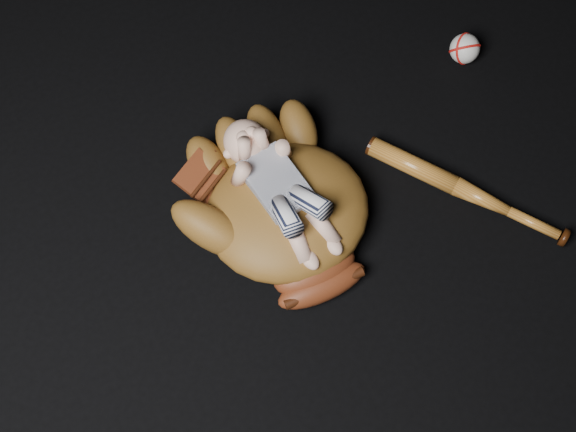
{
  "coord_description": "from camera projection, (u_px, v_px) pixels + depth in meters",
  "views": [
    {
      "loc": [
        -0.44,
        -0.58,
        1.36
      ],
      "look_at": [
        -0.15,
        -0.05,
        0.08
      ],
      "focal_mm": 45.0,
      "sensor_mm": 36.0,
      "label": 1
    }
  ],
  "objects": [
    {
      "name": "baseball_bat",
      "position": [
        467.0,
        191.0,
        1.5
      ],
      "size": [
        0.28,
        0.4,
        0.04
      ],
      "primitive_type": null,
      "rotation": [
        0.0,
        0.0,
        0.57
      ],
      "color": "#A56220",
      "rests_on": "ground"
    },
    {
      "name": "baseball",
      "position": [
        465.0,
        49.0,
        1.64
      ],
      "size": [
        0.07,
        0.07,
        0.07
      ],
      "primitive_type": "sphere",
      "rotation": [
        0.0,
        0.0,
        0.07
      ],
      "color": "white",
      "rests_on": "ground"
    },
    {
      "name": "newborn_baby",
      "position": [
        284.0,
        192.0,
        1.39
      ],
      "size": [
        0.18,
        0.35,
        0.14
      ],
      "primitive_type": null,
      "rotation": [
        0.0,
        0.0,
        0.09
      ],
      "color": "#E8B095",
      "rests_on": "baseball_glove"
    },
    {
      "name": "baseball_glove",
      "position": [
        287.0,
        208.0,
        1.43
      ],
      "size": [
        0.44,
        0.49,
        0.15
      ],
      "primitive_type": null,
      "rotation": [
        0.0,
        0.0,
        -0.06
      ],
      "color": "brown",
      "rests_on": "ground"
    }
  ]
}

